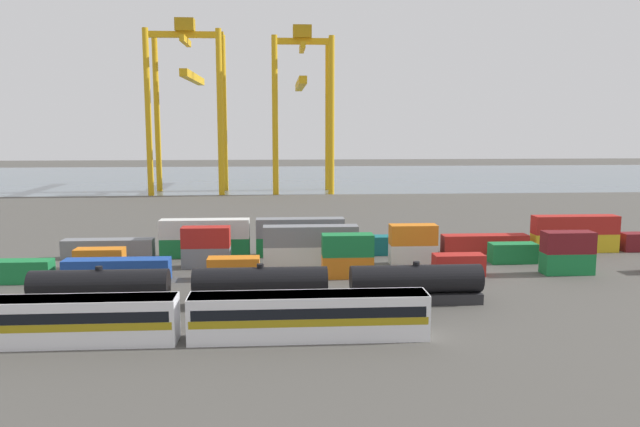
{
  "coord_description": "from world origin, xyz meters",
  "views": [
    {
      "loc": [
        -3.37,
        -72.74,
        18.01
      ],
      "look_at": [
        2.91,
        22.25,
        4.4
      ],
      "focal_mm": 35.07,
      "sensor_mm": 36.0,
      "label": 1
    }
  ],
  "objects_px": {
    "shipping_container_20": "(300,246)",
    "gantry_crane_central": "(302,94)",
    "shipping_container_3": "(347,267)",
    "shipping_container_14": "(413,254)",
    "shipping_container_23": "(485,244)",
    "shipping_container_5": "(458,265)",
    "passenger_train": "(183,317)",
    "shipping_container_2": "(234,268)",
    "shipping_container_6": "(567,263)",
    "shipping_container_24": "(574,243)",
    "freight_tank_row": "(261,286)",
    "gantry_crane_west": "(188,90)"
  },
  "relations": [
    {
      "from": "shipping_container_6",
      "to": "gantry_crane_central",
      "type": "bearing_deg",
      "value": 106.18
    },
    {
      "from": "shipping_container_3",
      "to": "shipping_container_6",
      "type": "relative_size",
      "value": 1.0
    },
    {
      "from": "shipping_container_20",
      "to": "gantry_crane_central",
      "type": "distance_m",
      "value": 88.8
    },
    {
      "from": "shipping_container_20",
      "to": "shipping_container_5",
      "type": "bearing_deg",
      "value": -34.75
    },
    {
      "from": "shipping_container_14",
      "to": "shipping_container_3",
      "type": "bearing_deg",
      "value": -145.12
    },
    {
      "from": "passenger_train",
      "to": "shipping_container_5",
      "type": "height_order",
      "value": "passenger_train"
    },
    {
      "from": "shipping_container_14",
      "to": "passenger_train",
      "type": "bearing_deg",
      "value": -132.6
    },
    {
      "from": "shipping_container_6",
      "to": "gantry_crane_central",
      "type": "xyz_separation_m",
      "value": [
        -28.46,
        98.08,
        24.76
      ]
    },
    {
      "from": "freight_tank_row",
      "to": "shipping_container_5",
      "type": "bearing_deg",
      "value": 25.66
    },
    {
      "from": "shipping_container_6",
      "to": "shipping_container_23",
      "type": "relative_size",
      "value": 0.5
    },
    {
      "from": "freight_tank_row",
      "to": "passenger_train",
      "type": "bearing_deg",
      "value": -121.9
    },
    {
      "from": "passenger_train",
      "to": "shipping_container_6",
      "type": "distance_m",
      "value": 47.89
    },
    {
      "from": "shipping_container_3",
      "to": "shipping_container_20",
      "type": "height_order",
      "value": "same"
    },
    {
      "from": "freight_tank_row",
      "to": "shipping_container_6",
      "type": "bearing_deg",
      "value": 16.97
    },
    {
      "from": "gantry_crane_west",
      "to": "gantry_crane_central",
      "type": "distance_m",
      "value": 30.07
    },
    {
      "from": "shipping_container_14",
      "to": "shipping_container_6",
      "type": "bearing_deg",
      "value": -20.11
    },
    {
      "from": "shipping_container_14",
      "to": "gantry_crane_west",
      "type": "relative_size",
      "value": 0.13
    },
    {
      "from": "shipping_container_6",
      "to": "shipping_container_24",
      "type": "xyz_separation_m",
      "value": [
        7.12,
        12.88,
        0.0
      ]
    },
    {
      "from": "shipping_container_3",
      "to": "shipping_container_23",
      "type": "bearing_deg",
      "value": 31.63
    },
    {
      "from": "shipping_container_5",
      "to": "gantry_crane_west",
      "type": "xyz_separation_m",
      "value": [
        -45.1,
        97.88,
        25.84
      ]
    },
    {
      "from": "shipping_container_2",
      "to": "shipping_container_5",
      "type": "height_order",
      "value": "same"
    },
    {
      "from": "shipping_container_23",
      "to": "gantry_crane_west",
      "type": "bearing_deg",
      "value": 121.75
    },
    {
      "from": "shipping_container_5",
      "to": "shipping_container_20",
      "type": "relative_size",
      "value": 0.5
    },
    {
      "from": "freight_tank_row",
      "to": "shipping_container_24",
      "type": "bearing_deg",
      "value": 28.77
    },
    {
      "from": "shipping_container_6",
      "to": "shipping_container_5",
      "type": "bearing_deg",
      "value": 180.0
    },
    {
      "from": "shipping_container_20",
      "to": "shipping_container_23",
      "type": "relative_size",
      "value": 1.0
    },
    {
      "from": "shipping_container_6",
      "to": "gantry_crane_west",
      "type": "xyz_separation_m",
      "value": [
        -58.51,
        97.88,
        25.84
      ]
    },
    {
      "from": "gantry_crane_central",
      "to": "shipping_container_24",
      "type": "bearing_deg",
      "value": -67.34
    },
    {
      "from": "passenger_train",
      "to": "freight_tank_row",
      "type": "bearing_deg",
      "value": 58.1
    },
    {
      "from": "freight_tank_row",
      "to": "gantry_crane_west",
      "type": "relative_size",
      "value": 1.0
    },
    {
      "from": "shipping_container_5",
      "to": "shipping_container_23",
      "type": "distance_m",
      "value": 14.9
    },
    {
      "from": "shipping_container_6",
      "to": "shipping_container_14",
      "type": "bearing_deg",
      "value": 159.89
    },
    {
      "from": "passenger_train",
      "to": "shipping_container_2",
      "type": "relative_size",
      "value": 6.82
    },
    {
      "from": "shipping_container_2",
      "to": "shipping_container_14",
      "type": "bearing_deg",
      "value": 15.87
    },
    {
      "from": "shipping_container_5",
      "to": "shipping_container_24",
      "type": "bearing_deg",
      "value": 32.1
    },
    {
      "from": "shipping_container_23",
      "to": "shipping_container_3",
      "type": "bearing_deg",
      "value": -148.37
    },
    {
      "from": "freight_tank_row",
      "to": "shipping_container_24",
      "type": "xyz_separation_m",
      "value": [
        43.89,
        24.1,
        -0.72
      ]
    },
    {
      "from": "passenger_train",
      "to": "shipping_container_6",
      "type": "xyz_separation_m",
      "value": [
        42.96,
        21.15,
        -0.84
      ]
    },
    {
      "from": "shipping_container_2",
      "to": "gantry_crane_west",
      "type": "xyz_separation_m",
      "value": [
        -18.27,
        97.88,
        25.84
      ]
    },
    {
      "from": "passenger_train",
      "to": "shipping_container_20",
      "type": "height_order",
      "value": "passenger_train"
    },
    {
      "from": "shipping_container_6",
      "to": "gantry_crane_west",
      "type": "height_order",
      "value": "gantry_crane_west"
    },
    {
      "from": "shipping_container_20",
      "to": "gantry_crane_central",
      "type": "relative_size",
      "value": 0.28
    },
    {
      "from": "shipping_container_23",
      "to": "shipping_container_24",
      "type": "xyz_separation_m",
      "value": [
        13.03,
        0.0,
        0.0
      ]
    },
    {
      "from": "shipping_container_2",
      "to": "shipping_container_24",
      "type": "bearing_deg",
      "value": 15.21
    },
    {
      "from": "shipping_container_6",
      "to": "shipping_container_24",
      "type": "relative_size",
      "value": 0.5
    },
    {
      "from": "passenger_train",
      "to": "shipping_container_20",
      "type": "xyz_separation_m",
      "value": [
        10.98,
        34.03,
        -0.84
      ]
    },
    {
      "from": "shipping_container_3",
      "to": "shipping_container_24",
      "type": "xyz_separation_m",
      "value": [
        33.94,
        12.88,
        0.0
      ]
    },
    {
      "from": "passenger_train",
      "to": "shipping_container_2",
      "type": "xyz_separation_m",
      "value": [
        2.72,
        21.15,
        -0.84
      ]
    },
    {
      "from": "shipping_container_2",
      "to": "shipping_container_23",
      "type": "height_order",
      "value": "same"
    },
    {
      "from": "shipping_container_3",
      "to": "shipping_container_14",
      "type": "relative_size",
      "value": 1.0
    }
  ]
}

